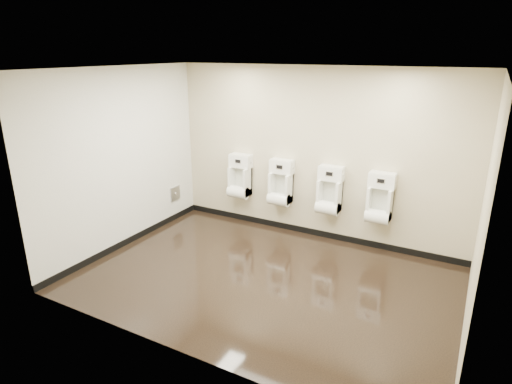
% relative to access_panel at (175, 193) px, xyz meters
% --- Properties ---
extents(ground, '(5.00, 3.50, 0.00)m').
position_rel_access_panel_xyz_m(ground, '(2.48, -1.20, -0.50)').
color(ground, black).
rests_on(ground, ground).
extents(ceiling, '(5.00, 3.50, 0.00)m').
position_rel_access_panel_xyz_m(ceiling, '(2.48, -1.20, 2.30)').
color(ceiling, silver).
extents(back_wall, '(5.00, 0.02, 2.80)m').
position_rel_access_panel_xyz_m(back_wall, '(2.48, 0.55, 0.90)').
color(back_wall, '#BEB595').
rests_on(back_wall, ground).
extents(front_wall, '(5.00, 0.02, 2.80)m').
position_rel_access_panel_xyz_m(front_wall, '(2.48, -2.95, 0.90)').
color(front_wall, '#BEB595').
rests_on(front_wall, ground).
extents(left_wall, '(0.02, 3.50, 2.80)m').
position_rel_access_panel_xyz_m(left_wall, '(-0.02, -1.20, 0.90)').
color(left_wall, '#BEB595').
rests_on(left_wall, ground).
extents(right_wall, '(0.02, 3.50, 2.80)m').
position_rel_access_panel_xyz_m(right_wall, '(4.98, -1.20, 0.90)').
color(right_wall, '#BEB595').
rests_on(right_wall, ground).
extents(tile_overlay_left, '(0.01, 3.50, 2.80)m').
position_rel_access_panel_xyz_m(tile_overlay_left, '(-0.01, -1.20, 0.90)').
color(tile_overlay_left, white).
rests_on(tile_overlay_left, ground).
extents(skirting_back, '(5.00, 0.02, 0.10)m').
position_rel_access_panel_xyz_m(skirting_back, '(2.48, 0.54, -0.45)').
color(skirting_back, black).
rests_on(skirting_back, ground).
extents(skirting_left, '(0.02, 3.50, 0.10)m').
position_rel_access_panel_xyz_m(skirting_left, '(-0.01, -1.20, -0.45)').
color(skirting_left, black).
rests_on(skirting_left, ground).
extents(access_panel, '(0.04, 0.25, 0.25)m').
position_rel_access_panel_xyz_m(access_panel, '(0.00, 0.00, 0.00)').
color(access_panel, '#9E9EA3').
rests_on(access_panel, left_wall).
extents(urinal_0, '(0.41, 0.31, 0.77)m').
position_rel_access_panel_xyz_m(urinal_0, '(1.15, 0.41, 0.32)').
color(urinal_0, white).
rests_on(urinal_0, back_wall).
extents(urinal_1, '(0.41, 0.31, 0.77)m').
position_rel_access_panel_xyz_m(urinal_1, '(1.95, 0.41, 0.32)').
color(urinal_1, white).
rests_on(urinal_1, back_wall).
extents(urinal_2, '(0.41, 0.31, 0.77)m').
position_rel_access_panel_xyz_m(urinal_2, '(2.82, 0.41, 0.32)').
color(urinal_2, white).
rests_on(urinal_2, back_wall).
extents(urinal_3, '(0.41, 0.31, 0.77)m').
position_rel_access_panel_xyz_m(urinal_3, '(3.62, 0.41, 0.32)').
color(urinal_3, white).
rests_on(urinal_3, back_wall).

